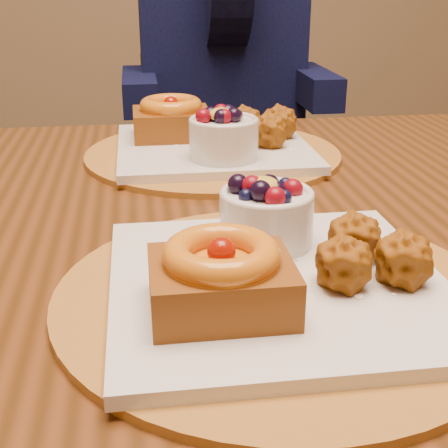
{
  "coord_description": "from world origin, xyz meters",
  "views": [
    {
      "loc": [
        -0.12,
        -0.73,
        1.02
      ],
      "look_at": [
        -0.05,
        -0.22,
        0.81
      ],
      "focal_mm": 50.0,
      "sensor_mm": 36.0,
      "label": 1
    }
  ],
  "objects_px": {
    "place_setting_near": "(273,271)",
    "diner": "(221,31)",
    "place_setting_far": "(211,140)",
    "chair_far": "(220,189)",
    "dining_table": "(236,267)"
  },
  "relations": [
    {
      "from": "chair_far",
      "to": "place_setting_far",
      "type": "bearing_deg",
      "value": -102.07
    },
    {
      "from": "place_setting_near",
      "to": "chair_far",
      "type": "xyz_separation_m",
      "value": [
        0.11,
        1.17,
        -0.33
      ]
    },
    {
      "from": "place_setting_near",
      "to": "place_setting_far",
      "type": "height_order",
      "value": "place_setting_far"
    },
    {
      "from": "place_setting_far",
      "to": "diner",
      "type": "bearing_deg",
      "value": 80.98
    },
    {
      "from": "chair_far",
      "to": "diner",
      "type": "bearing_deg",
      "value": -87.84
    },
    {
      "from": "place_setting_far",
      "to": "diner",
      "type": "xyz_separation_m",
      "value": [
        0.11,
        0.72,
        0.09
      ]
    },
    {
      "from": "diner",
      "to": "place_setting_near",
      "type": "bearing_deg",
      "value": -96.02
    },
    {
      "from": "chair_far",
      "to": "place_setting_near",
      "type": "bearing_deg",
      "value": -98.88
    },
    {
      "from": "place_setting_near",
      "to": "place_setting_far",
      "type": "distance_m",
      "value": 0.43
    },
    {
      "from": "place_setting_near",
      "to": "diner",
      "type": "xyz_separation_m",
      "value": [
        0.11,
        1.15,
        0.09
      ]
    },
    {
      "from": "place_setting_far",
      "to": "diner",
      "type": "height_order",
      "value": "diner"
    },
    {
      "from": "place_setting_far",
      "to": "chair_far",
      "type": "distance_m",
      "value": 0.82
    },
    {
      "from": "dining_table",
      "to": "place_setting_far",
      "type": "relative_size",
      "value": 4.21
    },
    {
      "from": "dining_table",
      "to": "diner",
      "type": "relative_size",
      "value": 1.96
    },
    {
      "from": "chair_far",
      "to": "diner",
      "type": "distance_m",
      "value": 0.42
    }
  ]
}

